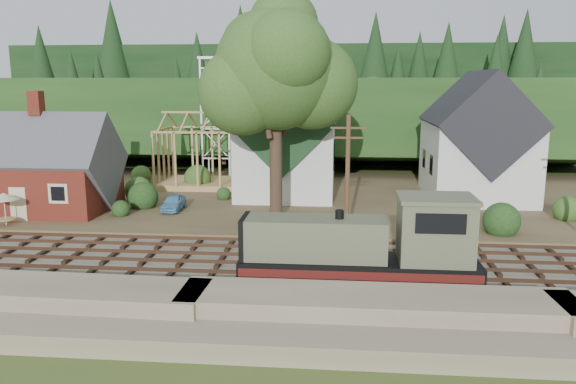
# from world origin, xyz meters

# --- Properties ---
(ground) EXTENTS (140.00, 140.00, 0.00)m
(ground) POSITION_xyz_m (0.00, 0.00, 0.00)
(ground) COLOR #384C1E
(ground) RESTS_ON ground
(embankment) EXTENTS (64.00, 5.00, 1.60)m
(embankment) POSITION_xyz_m (0.00, -8.50, 0.00)
(embankment) COLOR #7F7259
(embankment) RESTS_ON ground
(railroad_bed) EXTENTS (64.00, 11.00, 0.16)m
(railroad_bed) POSITION_xyz_m (0.00, 0.00, 0.08)
(railroad_bed) COLOR #726B5B
(railroad_bed) RESTS_ON ground
(village_flat) EXTENTS (64.00, 26.00, 0.30)m
(village_flat) POSITION_xyz_m (0.00, 18.00, 0.15)
(village_flat) COLOR brown
(village_flat) RESTS_ON ground
(hillside) EXTENTS (70.00, 28.96, 12.74)m
(hillside) POSITION_xyz_m (0.00, 42.00, 0.00)
(hillside) COLOR #1E3F19
(hillside) RESTS_ON ground
(ridge) EXTENTS (80.00, 20.00, 12.00)m
(ridge) POSITION_xyz_m (0.00, 58.00, 0.00)
(ridge) COLOR black
(ridge) RESTS_ON ground
(depot) EXTENTS (10.80, 7.41, 9.00)m
(depot) POSITION_xyz_m (-16.00, 11.00, 3.21)
(depot) COLOR maroon
(depot) RESTS_ON village_flat
(church) EXTENTS (8.40, 15.17, 13.00)m
(church) POSITION_xyz_m (2.00, 19.68, 5.18)
(church) COLOR silver
(church) RESTS_ON village_flat
(farmhouse) EXTENTS (8.40, 10.80, 10.60)m
(farmhouse) POSITION_xyz_m (18.00, 19.00, 4.87)
(farmhouse) COLOR silver
(farmhouse) RESTS_ON village_flat
(timber_frame) EXTENTS (8.20, 6.20, 6.99)m
(timber_frame) POSITION_xyz_m (-6.00, 22.00, 3.27)
(timber_frame) COLOR tan
(timber_frame) RESTS_ON village_flat
(lattice_tower) EXTENTS (3.20, 3.20, 12.12)m
(lattice_tower) POSITION_xyz_m (-6.00, 28.00, 10.03)
(lattice_tower) COLOR silver
(lattice_tower) RESTS_ON village_flat
(big_tree) EXTENTS (10.90, 8.40, 14.70)m
(big_tree) POSITION_xyz_m (2.17, 10.08, 10.22)
(big_tree) COLOR #38281E
(big_tree) RESTS_ON village_flat
(telegraph_pole_near) EXTENTS (2.20, 0.28, 8.00)m
(telegraph_pole_near) POSITION_xyz_m (7.00, 5.20, 4.25)
(telegraph_pole_near) COLOR #4C331E
(telegraph_pole_near) RESTS_ON ground
(locomotive) EXTENTS (11.29, 2.82, 4.54)m
(locomotive) POSITION_xyz_m (7.90, -3.00, 2.03)
(locomotive) COLOR black
(locomotive) RESTS_ON railroad_bed
(car_blue) EXTENTS (1.55, 3.53, 1.18)m
(car_blue) POSITION_xyz_m (-6.09, 11.73, 0.89)
(car_blue) COLOR #63A7D4
(car_blue) RESTS_ON village_flat
(car_red) EXTENTS (5.02, 3.17, 1.29)m
(car_red) POSITION_xyz_m (19.86, 17.05, 0.95)
(car_red) COLOR #B30E27
(car_red) RESTS_ON village_flat
(patio_set) EXTENTS (2.01, 2.01, 2.24)m
(patio_set) POSITION_xyz_m (-16.24, 6.26, 2.21)
(patio_set) COLOR silver
(patio_set) RESTS_ON village_flat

